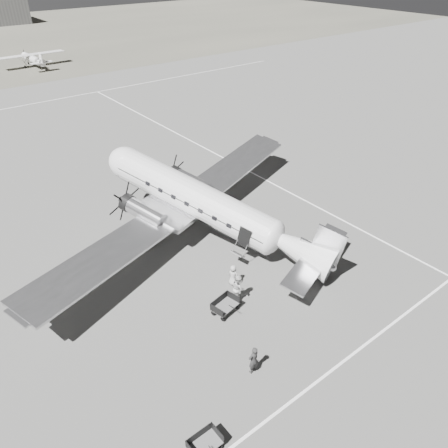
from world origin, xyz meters
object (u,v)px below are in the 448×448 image
at_px(ground_crew, 254,360).
at_px(passenger, 233,275).
at_px(dc3_airliner, 206,206).
at_px(baggage_cart_near, 225,306).
at_px(ramp_agent, 238,288).
at_px(light_plane_right, 33,60).
at_px(baggage_cart_far, 205,444).

relative_size(ground_crew, passenger, 1.14).
height_order(dc3_airliner, baggage_cart_near, dc3_airliner).
xyz_separation_m(ground_crew, ramp_agent, (2.76, 4.51, 0.09)).
bearing_deg(light_plane_right, passenger, -99.92).
height_order(ramp_agent, passenger, ramp_agent).
height_order(baggage_cart_near, passenger, passenger).
distance_m(baggage_cart_far, ground_crew, 4.66).
bearing_deg(ramp_agent, light_plane_right, 12.47).
relative_size(baggage_cart_near, passenger, 1.12).
xyz_separation_m(baggage_cart_far, ground_crew, (4.28, 1.80, 0.42)).
xyz_separation_m(baggage_cart_near, baggage_cart_far, (-5.76, -5.97, -0.05)).
relative_size(baggage_cart_near, ramp_agent, 0.88).
bearing_deg(light_plane_right, dc3_airliner, -98.94).
height_order(baggage_cart_far, passenger, passenger).
bearing_deg(ramp_agent, baggage_cart_near, 126.03).
relative_size(light_plane_right, baggage_cart_far, 8.02).
distance_m(light_plane_right, ground_crew, 73.93).
height_order(light_plane_right, passenger, light_plane_right).
relative_size(baggage_cart_far, passenger, 1.01).
bearing_deg(ramp_agent, dc3_airliner, 0.02).
bearing_deg(ground_crew, passenger, -122.53).
bearing_deg(baggage_cart_far, light_plane_right, 76.82).
xyz_separation_m(ramp_agent, passenger, (0.67, 1.29, -0.20)).
relative_size(light_plane_right, ground_crew, 7.06).
distance_m(light_plane_right, baggage_cart_near, 69.57).
bearing_deg(ground_crew, light_plane_right, -101.86).
distance_m(baggage_cart_near, ramp_agent, 1.39).
bearing_deg(passenger, light_plane_right, -23.26).
xyz_separation_m(dc3_airliner, passenger, (-1.79, -5.22, -1.94)).
bearing_deg(baggage_cart_near, ramp_agent, 3.85).
bearing_deg(baggage_cart_far, baggage_cart_near, 45.62).
height_order(baggage_cart_near, baggage_cart_far, baggage_cart_near).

